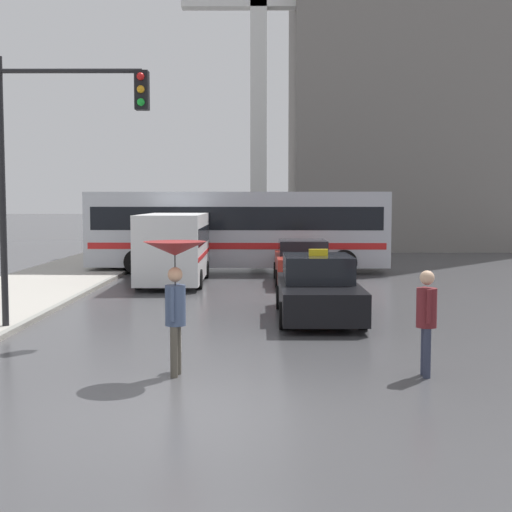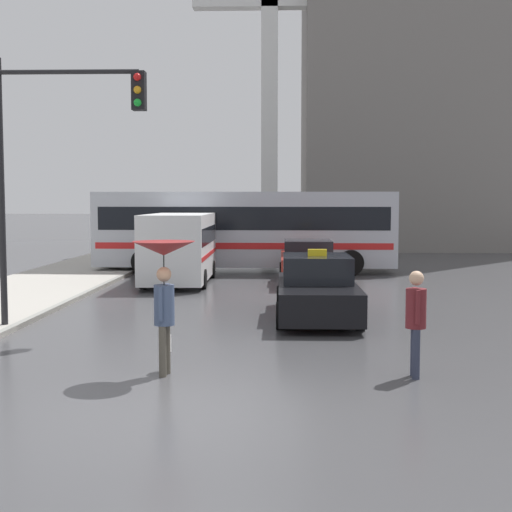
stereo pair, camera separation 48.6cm
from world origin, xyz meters
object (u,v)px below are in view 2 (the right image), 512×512
object	(u,v)px
sedan_red	(308,263)
monument_cross	(270,54)
taxi	(317,290)
pedestrian_with_umbrella	(164,271)
ambulance_van	(180,245)
traffic_light	(57,144)
city_bus	(245,228)
pedestrian_man	(416,315)

from	to	relation	value
sedan_red	monument_cross	size ratio (longest dim) A/B	0.24
taxi	monument_cross	world-z (taller)	monument_cross
monument_cross	sedan_red	bearing A→B (deg)	-84.41
pedestrian_with_umbrella	ambulance_van	bearing A→B (deg)	14.51
sedan_red	traffic_light	xyz separation A→B (m)	(-5.62, -9.04, 3.29)
city_bus	traffic_light	distance (m)	13.50
sedan_red	pedestrian_man	world-z (taller)	pedestrian_man
city_bus	pedestrian_man	distance (m)	17.13
sedan_red	city_bus	xyz separation A→B (m)	(-2.31, 3.86, 1.06)
city_bus	monument_cross	bearing A→B (deg)	177.72
sedan_red	pedestrian_with_umbrella	world-z (taller)	pedestrian_with_umbrella
ambulance_van	pedestrian_man	world-z (taller)	ambulance_van
sedan_red	traffic_light	distance (m)	11.14
sedan_red	traffic_light	bearing A→B (deg)	58.10
traffic_light	sedan_red	bearing A→B (deg)	58.10
ambulance_van	pedestrian_man	size ratio (longest dim) A/B	3.21
ambulance_van	city_bus	distance (m)	4.48
taxi	pedestrian_man	world-z (taller)	pedestrian_man
sedan_red	taxi	bearing A→B (deg)	89.47
traffic_light	monument_cross	size ratio (longest dim) A/B	0.30
sedan_red	traffic_light	size ratio (longest dim) A/B	0.80
taxi	pedestrian_man	xyz separation A→B (m)	(1.25, -5.66, 0.32)
pedestrian_with_umbrella	monument_cross	xyz separation A→B (m)	(1.22, 28.63, 9.14)
pedestrian_man	traffic_light	xyz separation A→B (m)	(-6.81, 3.86, 2.97)
taxi	ambulance_van	xyz separation A→B (m)	(-4.26, 7.12, 0.63)
pedestrian_with_umbrella	pedestrian_man	xyz separation A→B (m)	(3.95, -0.01, -0.67)
ambulance_van	pedestrian_man	xyz separation A→B (m)	(5.51, -12.78, -0.30)
city_bus	sedan_red	bearing A→B (deg)	32.35
sedan_red	ambulance_van	world-z (taller)	ambulance_van
taxi	pedestrian_with_umbrella	bearing A→B (deg)	64.47
sedan_red	city_bus	distance (m)	4.62
ambulance_van	monument_cross	xyz separation A→B (m)	(2.79, 15.86, 9.51)
city_bus	monument_cross	distance (m)	14.98
taxi	pedestrian_with_umbrella	distance (m)	6.34
pedestrian_with_umbrella	traffic_light	size ratio (longest dim) A/B	0.37
taxi	sedan_red	world-z (taller)	taxi
pedestrian_man	monument_cross	size ratio (longest dim) A/B	0.09
pedestrian_man	monument_cross	xyz separation A→B (m)	(-2.72, 28.65, 9.81)
ambulance_van	city_bus	size ratio (longest dim) A/B	0.47
ambulance_van	monument_cross	distance (m)	18.70
pedestrian_with_umbrella	traffic_light	distance (m)	5.32
taxi	city_bus	size ratio (longest dim) A/B	0.40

